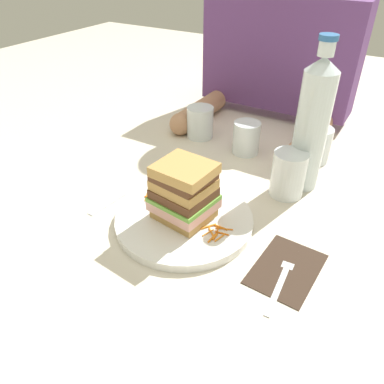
% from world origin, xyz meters
% --- Properties ---
extents(ground_plane, '(3.00, 3.00, 0.00)m').
position_xyz_m(ground_plane, '(0.00, 0.00, 0.00)').
color(ground_plane, beige).
extents(main_plate, '(0.27, 0.27, 0.02)m').
position_xyz_m(main_plate, '(0.02, -0.01, 0.01)').
color(main_plate, white).
rests_on(main_plate, ground_plane).
extents(sandwich, '(0.12, 0.11, 0.12)m').
position_xyz_m(sandwich, '(0.02, -0.01, 0.08)').
color(sandwich, tan).
rests_on(sandwich, main_plate).
extents(carrot_shred_0, '(0.01, 0.02, 0.00)m').
position_xyz_m(carrot_shred_0, '(-0.05, -0.01, 0.02)').
color(carrot_shred_0, orange).
rests_on(carrot_shred_0, main_plate).
extents(carrot_shred_1, '(0.01, 0.02, 0.00)m').
position_xyz_m(carrot_shred_1, '(-0.07, 0.00, 0.02)').
color(carrot_shred_1, orange).
rests_on(carrot_shred_1, main_plate).
extents(carrot_shred_2, '(0.01, 0.02, 0.00)m').
position_xyz_m(carrot_shred_2, '(-0.06, 0.03, 0.02)').
color(carrot_shred_2, orange).
rests_on(carrot_shred_2, main_plate).
extents(carrot_shred_3, '(0.02, 0.02, 0.00)m').
position_xyz_m(carrot_shred_3, '(-0.07, 0.01, 0.02)').
color(carrot_shred_3, orange).
rests_on(carrot_shred_3, main_plate).
extents(carrot_shred_4, '(0.01, 0.02, 0.00)m').
position_xyz_m(carrot_shred_4, '(-0.08, 0.02, 0.02)').
color(carrot_shred_4, orange).
rests_on(carrot_shred_4, main_plate).
extents(carrot_shred_5, '(0.01, 0.02, 0.00)m').
position_xyz_m(carrot_shred_5, '(-0.06, 0.02, 0.02)').
color(carrot_shred_5, orange).
rests_on(carrot_shred_5, main_plate).
extents(carrot_shred_6, '(0.02, 0.03, 0.00)m').
position_xyz_m(carrot_shred_6, '(-0.08, 0.01, 0.02)').
color(carrot_shred_6, orange).
rests_on(carrot_shred_6, main_plate).
extents(carrot_shred_7, '(0.01, 0.02, 0.00)m').
position_xyz_m(carrot_shred_7, '(-0.06, 0.01, 0.02)').
color(carrot_shred_7, orange).
rests_on(carrot_shred_7, main_plate).
extents(carrot_shred_8, '(0.02, 0.01, 0.00)m').
position_xyz_m(carrot_shred_8, '(-0.06, 0.02, 0.02)').
color(carrot_shred_8, orange).
rests_on(carrot_shred_8, main_plate).
extents(carrot_shred_9, '(0.03, 0.01, 0.00)m').
position_xyz_m(carrot_shred_9, '(0.10, 0.00, 0.02)').
color(carrot_shred_9, orange).
rests_on(carrot_shred_9, main_plate).
extents(carrot_shred_10, '(0.03, 0.01, 0.00)m').
position_xyz_m(carrot_shred_10, '(0.11, -0.01, 0.02)').
color(carrot_shred_10, orange).
rests_on(carrot_shred_10, main_plate).
extents(carrot_shred_11, '(0.03, 0.00, 0.00)m').
position_xyz_m(carrot_shred_11, '(0.10, 0.00, 0.02)').
color(carrot_shred_11, orange).
rests_on(carrot_shred_11, main_plate).
extents(carrot_shred_12, '(0.01, 0.03, 0.00)m').
position_xyz_m(carrot_shred_12, '(0.11, -0.03, 0.02)').
color(carrot_shred_12, orange).
rests_on(carrot_shred_12, main_plate).
extents(carrot_shred_13, '(0.00, 0.02, 0.00)m').
position_xyz_m(carrot_shred_13, '(0.10, -0.03, 0.02)').
color(carrot_shred_13, orange).
rests_on(carrot_shred_13, main_plate).
extents(carrot_shred_14, '(0.02, 0.03, 0.00)m').
position_xyz_m(carrot_shred_14, '(0.08, -0.01, 0.02)').
color(carrot_shred_14, orange).
rests_on(carrot_shred_14, main_plate).
extents(carrot_shred_15, '(0.00, 0.03, 0.00)m').
position_xyz_m(carrot_shred_15, '(0.10, -0.03, 0.02)').
color(carrot_shred_15, orange).
rests_on(carrot_shred_15, main_plate).
extents(carrot_shred_16, '(0.02, 0.02, 0.00)m').
position_xyz_m(carrot_shred_16, '(0.09, -0.02, 0.02)').
color(carrot_shred_16, orange).
rests_on(carrot_shred_16, main_plate).
extents(carrot_shred_17, '(0.01, 0.02, 0.00)m').
position_xyz_m(carrot_shred_17, '(0.10, -0.01, 0.02)').
color(carrot_shred_17, orange).
rests_on(carrot_shred_17, main_plate).
extents(carrot_shred_18, '(0.01, 0.03, 0.00)m').
position_xyz_m(carrot_shred_18, '(0.08, -0.03, 0.02)').
color(carrot_shred_18, orange).
rests_on(carrot_shred_18, main_plate).
extents(napkin_dark, '(0.11, 0.15, 0.00)m').
position_xyz_m(napkin_dark, '(0.24, -0.02, 0.00)').
color(napkin_dark, '#38281E').
rests_on(napkin_dark, ground_plane).
extents(fork, '(0.03, 0.17, 0.00)m').
position_xyz_m(fork, '(0.24, -0.04, 0.00)').
color(fork, silver).
rests_on(fork, napkin_dark).
extents(knife, '(0.03, 0.20, 0.00)m').
position_xyz_m(knife, '(-0.15, 0.01, 0.00)').
color(knife, silver).
rests_on(knife, ground_plane).
extents(juice_glass, '(0.07, 0.07, 0.10)m').
position_xyz_m(juice_glass, '(0.16, 0.20, 0.04)').
color(juice_glass, white).
rests_on(juice_glass, ground_plane).
extents(water_bottle, '(0.07, 0.07, 0.32)m').
position_xyz_m(water_bottle, '(0.17, 0.25, 0.15)').
color(water_bottle, silver).
rests_on(water_bottle, ground_plane).
extents(empty_tumbler_0, '(0.07, 0.07, 0.09)m').
position_xyz_m(empty_tumbler_0, '(0.16, 0.38, 0.04)').
color(empty_tumbler_0, silver).
rests_on(empty_tumbler_0, ground_plane).
extents(empty_tumbler_1, '(0.07, 0.07, 0.08)m').
position_xyz_m(empty_tumbler_1, '(0.00, 0.33, 0.04)').
color(empty_tumbler_1, silver).
rests_on(empty_tumbler_1, ground_plane).
extents(empty_tumbler_2, '(0.07, 0.07, 0.09)m').
position_xyz_m(empty_tumbler_2, '(-0.15, 0.35, 0.04)').
color(empty_tumbler_2, silver).
rests_on(empty_tumbler_2, ground_plane).
extents(diner_across, '(0.45, 0.40, 0.51)m').
position_xyz_m(diner_across, '(-0.04, 0.60, 0.22)').
color(diner_across, tan).
rests_on(diner_across, ground_plane).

